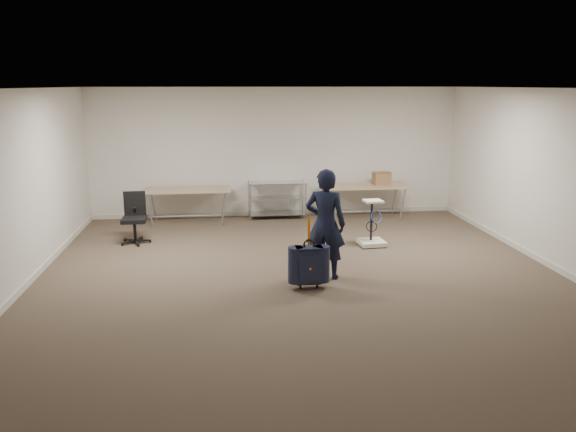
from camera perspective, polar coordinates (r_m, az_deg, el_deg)
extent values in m
plane|color=#413227|center=(8.30, 1.67, -6.89)|extent=(9.00, 9.00, 0.00)
plane|color=silver|center=(12.34, -1.29, 6.48)|extent=(8.00, 0.00, 8.00)
plane|color=silver|center=(3.70, 11.97, -10.23)|extent=(8.00, 0.00, 8.00)
plane|color=silver|center=(8.35, -26.57, 1.80)|extent=(0.00, 9.00, 9.00)
plane|color=silver|center=(9.37, 26.75, 2.89)|extent=(0.00, 9.00, 9.00)
plane|color=white|center=(7.79, 1.81, 12.84)|extent=(8.00, 8.00, 0.00)
cube|color=beige|center=(12.57, -1.25, 0.35)|extent=(8.00, 0.02, 0.10)
cube|color=beige|center=(8.69, -25.59, -6.95)|extent=(0.02, 9.00, 0.10)
cube|color=beige|center=(9.67, 25.88, -4.99)|extent=(0.02, 9.00, 0.10)
cube|color=tan|center=(11.88, -10.20, 2.65)|extent=(1.80, 0.75, 0.03)
cylinder|color=gray|center=(11.99, -10.09, 0.00)|extent=(1.50, 0.02, 0.02)
cylinder|color=gray|center=(11.73, -13.87, 0.51)|extent=(0.13, 0.04, 0.69)
cylinder|color=gray|center=(11.63, -6.52, 0.71)|extent=(0.13, 0.04, 0.69)
cylinder|color=gray|center=(12.31, -13.53, 1.12)|extent=(0.13, 0.04, 0.69)
cylinder|color=gray|center=(12.22, -6.53, 1.32)|extent=(0.13, 0.04, 0.69)
cube|color=tan|center=(12.23, 7.88, 3.04)|extent=(1.80, 0.75, 0.03)
cylinder|color=gray|center=(12.34, 7.80, 0.47)|extent=(1.50, 0.02, 0.02)
cylinder|color=gray|center=(11.85, 4.67, 0.99)|extent=(0.13, 0.04, 0.69)
cylinder|color=gray|center=(12.23, 11.58, 1.14)|extent=(0.13, 0.04, 0.69)
cylinder|color=gray|center=(12.43, 4.13, 1.57)|extent=(0.13, 0.04, 0.69)
cylinder|color=gray|center=(12.79, 10.76, 1.71)|extent=(0.13, 0.04, 0.69)
cylinder|color=#BABDC1|center=(11.95, -3.90, 1.36)|extent=(0.02, 0.02, 0.80)
cylinder|color=#BABDC1|center=(12.06, 1.81, 1.50)|extent=(0.02, 0.02, 0.80)
cylinder|color=#BABDC1|center=(12.39, -4.00, 1.79)|extent=(0.02, 0.02, 0.80)
cylinder|color=#BABDC1|center=(12.50, 1.51, 1.92)|extent=(0.02, 0.02, 0.80)
cube|color=#BABDC1|center=(12.27, -1.13, 0.27)|extent=(1.20, 0.45, 0.02)
cube|color=#BABDC1|center=(12.20, -1.13, 1.88)|extent=(1.20, 0.45, 0.02)
cube|color=#BABDC1|center=(12.14, -1.14, 3.40)|extent=(1.20, 0.45, 0.01)
imported|color=black|center=(8.35, 3.81, -0.81)|extent=(0.71, 0.59, 1.66)
cube|color=black|center=(7.99, 2.13, -4.93)|extent=(0.39, 0.23, 0.52)
cube|color=black|center=(8.10, 2.09, -6.75)|extent=(0.35, 0.16, 0.03)
cylinder|color=black|center=(8.08, 1.26, -7.17)|extent=(0.03, 0.07, 0.07)
cylinder|color=black|center=(8.12, 2.96, -7.08)|extent=(0.03, 0.07, 0.07)
torus|color=black|center=(7.91, 2.15, -2.93)|extent=(0.17, 0.03, 0.16)
cube|color=orange|center=(7.88, 2.14, -1.55)|extent=(0.04, 0.01, 0.40)
cylinder|color=black|center=(10.72, -15.23, -2.44)|extent=(0.56, 0.56, 0.08)
cylinder|color=black|center=(10.67, -15.29, -1.44)|extent=(0.06, 0.06, 0.38)
cube|color=black|center=(10.62, -15.36, -0.37)|extent=(0.44, 0.44, 0.08)
cube|color=black|center=(10.77, -15.30, 1.25)|extent=(0.40, 0.06, 0.45)
cube|color=silver|center=(10.31, 8.48, -2.67)|extent=(0.49, 0.49, 0.07)
cylinder|color=black|center=(10.10, 7.74, -3.19)|extent=(0.05, 0.05, 0.04)
cylinder|color=black|center=(10.25, 8.49, -0.44)|extent=(0.05, 0.05, 0.73)
cube|color=silver|center=(10.12, 8.63, 1.51)|extent=(0.34, 0.30, 0.04)
torus|color=#2349AF|center=(10.13, 8.93, -0.09)|extent=(0.24, 0.11, 0.22)
cube|color=olive|center=(12.38, 9.48, 3.81)|extent=(0.38, 0.30, 0.27)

